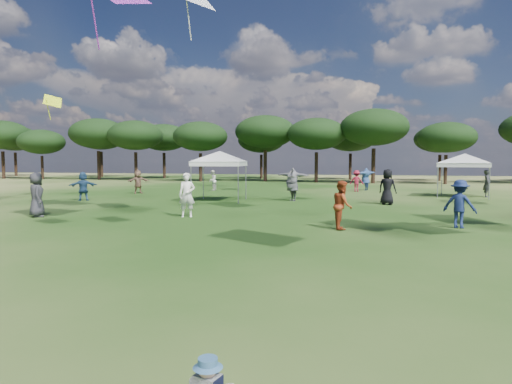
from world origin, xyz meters
TOP-DOWN VIEW (x-y plane):
  - tree_line at (2.39, 47.41)m, footprint 108.78×17.63m
  - tent_left at (-5.99, 22.20)m, footprint 5.63×5.63m
  - tent_right at (8.28, 28.32)m, footprint 5.87×5.87m
  - festival_crowd at (-1.21, 23.41)m, footprint 28.62×21.37m

SIDE VIEW (x-z plane):
  - festival_crowd at x=-1.21m, z-range -0.07..1.82m
  - tent_right at x=8.28m, z-range 1.11..4.17m
  - tent_left at x=-5.99m, z-range 1.15..4.31m
  - tree_line at x=2.39m, z-range 1.54..9.31m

